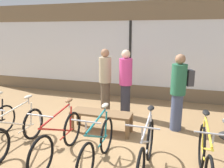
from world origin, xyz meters
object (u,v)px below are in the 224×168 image
at_px(bicycle_right, 146,152).
at_px(display_bench, 101,116).
at_px(bicycle_center_right, 98,146).
at_px(bicycle_far_right, 205,159).
at_px(customer_by_window, 126,82).
at_px(bicycle_left, 17,132).
at_px(customer_mid_floor, 105,80).
at_px(bicycle_center_left, 59,139).
at_px(customer_near_rack, 179,90).

distance_m(bicycle_right, display_bench, 1.77).
bearing_deg(bicycle_center_right, bicycle_far_right, 2.18).
distance_m(display_bench, customer_by_window, 1.27).
bearing_deg(bicycle_center_right, bicycle_left, 178.74).
relative_size(bicycle_far_right, customer_mid_floor, 0.96).
height_order(bicycle_center_left, customer_mid_floor, customer_mid_floor).
relative_size(bicycle_center_right, display_bench, 1.19).
distance_m(bicycle_far_right, display_bench, 2.42).
bearing_deg(customer_by_window, bicycle_center_left, -105.36).
relative_size(bicycle_left, customer_near_rack, 0.95).
distance_m(bicycle_center_right, customer_mid_floor, 2.64).
bearing_deg(customer_mid_floor, customer_by_window, -9.81).
xyz_separation_m(bicycle_left, customer_by_window, (1.57, 2.34, 0.58)).
distance_m(bicycle_center_left, customer_near_rack, 2.80).
bearing_deg(bicycle_center_right, customer_by_window, 92.52).
distance_m(bicycle_left, customer_near_rack, 3.52).
relative_size(bicycle_center_left, customer_near_rack, 0.98).
bearing_deg(customer_by_window, display_bench, -105.50).
relative_size(bicycle_left, customer_mid_floor, 0.94).
relative_size(bicycle_center_right, customer_near_rack, 0.94).
bearing_deg(customer_near_rack, customer_mid_floor, 163.37).
bearing_deg(customer_mid_floor, bicycle_left, -111.51).
bearing_deg(bicycle_center_right, customer_near_rack, 56.54).
relative_size(bicycle_right, display_bench, 1.26).
height_order(bicycle_center_left, customer_by_window, customer_by_window).
bearing_deg(bicycle_right, display_bench, 133.64).
height_order(customer_near_rack, customer_by_window, customer_by_window).
relative_size(bicycle_far_right, display_bench, 1.24).
bearing_deg(customer_near_rack, bicycle_left, -147.61).
distance_m(bicycle_center_left, bicycle_far_right, 2.43).
bearing_deg(bicycle_left, customer_near_rack, 32.39).
xyz_separation_m(bicycle_left, bicycle_center_left, (0.92, -0.02, 0.02)).
bearing_deg(customer_by_window, bicycle_left, -123.89).
xyz_separation_m(bicycle_center_left, bicycle_center_right, (0.75, -0.02, -0.00)).
distance_m(bicycle_left, bicycle_center_right, 1.68).
bearing_deg(customer_near_rack, bicycle_center_right, -123.46).
height_order(display_bench, customer_near_rack, customer_near_rack).
bearing_deg(display_bench, customer_mid_floor, 104.38).
height_order(display_bench, customer_by_window, customer_by_window).
height_order(bicycle_left, display_bench, bicycle_left).
bearing_deg(display_bench, customer_near_rack, 20.11).
relative_size(bicycle_center_left, bicycle_far_right, 1.01).
bearing_deg(customer_by_window, customer_near_rack, -19.55).
xyz_separation_m(bicycle_center_right, display_bench, (-0.41, 1.29, -0.00)).
height_order(bicycle_right, customer_mid_floor, customer_mid_floor).
distance_m(bicycle_far_right, customer_mid_floor, 3.45).
bearing_deg(customer_by_window, bicycle_right, -68.83).
xyz_separation_m(bicycle_left, customer_near_rack, (2.93, 1.86, 0.59)).
distance_m(bicycle_center_left, customer_mid_floor, 2.52).
height_order(customer_by_window, customer_mid_floor, customer_mid_floor).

